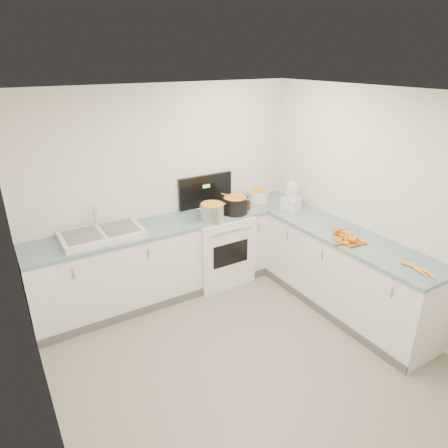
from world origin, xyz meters
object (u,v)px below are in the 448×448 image
mixing_bowl (258,196)px  sink (102,234)px  spice_jar (264,206)px  food_processor (292,198)px  stove (217,246)px  black_pot (235,206)px  extract_bottle (249,206)px  steel_pot (212,212)px

mixing_bowl → sink: bearing=-177.4°
spice_jar → food_processor: size_ratio=0.23×
stove → sink: (-1.45, 0.02, 0.50)m
black_pot → food_processor: food_processor is taller
extract_bottle → spice_jar: bearing=-24.4°
stove → black_pot: size_ratio=4.29×
stove → food_processor: bearing=-23.4°
black_pot → spice_jar: (0.40, -0.08, -0.05)m
black_pot → spice_jar: 0.41m
sink → steel_pot: size_ratio=2.86×
spice_jar → food_processor: (0.30, -0.18, 0.11)m
sink → mixing_bowl: (2.17, 0.10, 0.03)m
spice_jar → food_processor: 0.36m
black_pot → spice_jar: bearing=-10.8°
mixing_bowl → extract_bottle: size_ratio=2.83×
stove → steel_pot: bearing=-134.2°
mixing_bowl → food_processor: food_processor is taller
food_processor → sink: bearing=170.3°
mixing_bowl → spice_jar: 0.34m
extract_bottle → food_processor: bearing=-28.7°
sink → black_pot: (1.64, -0.15, 0.06)m
steel_pot → spice_jar: bearing=-3.1°
spice_jar → mixing_bowl: bearing=69.1°
black_pot → mixing_bowl: 0.58m
spice_jar → food_processor: food_processor is taller
mixing_bowl → spice_jar: mixing_bowl is taller
mixing_bowl → food_processor: size_ratio=0.79×
stove → black_pot: stove is taller
sink → mixing_bowl: 2.17m
steel_pot → mixing_bowl: (0.88, 0.28, -0.03)m
steel_pot → spice_jar: 0.76m
steel_pot → food_processor: 1.08m
sink → mixing_bowl: size_ratio=3.04×
steel_pot → food_processor: food_processor is taller
stove → spice_jar: bearing=-19.2°
mixing_bowl → extract_bottle: mixing_bowl is taller
mixing_bowl → steel_pot: bearing=-162.4°
food_processor → extract_bottle: bearing=151.3°
stove → steel_pot: size_ratio=4.53×
black_pot → mixing_bowl: black_pot is taller
stove → spice_jar: size_ratio=16.29×
black_pot → extract_bottle: (0.22, 0.01, -0.04)m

